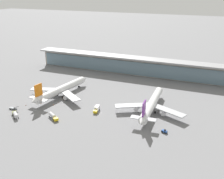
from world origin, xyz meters
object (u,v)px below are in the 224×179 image
Objects in this scene: safety_cone_alpha at (26,105)px; safety_cone_charlie at (41,103)px; service_truck_under_wing_yellow at (53,116)px; service_truck_by_tail_grey at (13,108)px; airliner_left_stand at (61,90)px; service_truck_near_nose_yellow at (97,109)px; service_truck_on_taxiway_blue at (164,131)px; airliner_centre_stand at (151,105)px; service_truck_mid_apron_olive at (15,114)px; safety_cone_bravo at (54,105)px.

safety_cone_alpha is 1.00× the size of safety_cone_charlie.
service_truck_by_tail_grey is at bearing 177.69° from service_truck_under_wing_yellow.
service_truck_near_nose_yellow is at bearing -20.46° from airliner_left_stand.
service_truck_on_taxiway_blue reaches higher than safety_cone_alpha.
safety_cone_charlie is at bearing 40.22° from safety_cone_alpha.
service_truck_under_wing_yellow is 29.71m from service_truck_by_tail_grey.
airliner_centre_stand is at bearing 21.19° from service_truck_near_nose_yellow.
service_truck_mid_apron_olive is 11.57× the size of safety_cone_alpha.
safety_cone_alpha is at bearing 161.57° from service_truck_under_wing_yellow.
safety_cone_bravo is (-10.33, 15.79, -1.39)m from service_truck_under_wing_yellow.
safety_cone_charlie is at bearing -107.92° from airliner_left_stand.
service_truck_on_taxiway_blue is at bearing 10.17° from service_truck_mid_apron_olive.
service_truck_mid_apron_olive is at bearing -148.32° from service_truck_near_nose_yellow.
service_truck_under_wing_yellow reaches higher than safety_cone_charlie.
airliner_left_stand is at bearing 179.57° from airliner_centre_stand.
safety_cone_charlie is (7.18, 6.07, 0.00)m from safety_cone_alpha.
service_truck_by_tail_grey is (-15.50, -29.51, -3.85)m from airliner_left_stand.
safety_cone_alpha is at bearing 67.19° from service_truck_by_tail_grey.
service_truck_near_nose_yellow is at bearing 5.22° from safety_cone_charlie.
airliner_centre_stand is 79.35× the size of safety_cone_bravo.
service_truck_mid_apron_olive reaches higher than safety_cone_bravo.
safety_cone_charlie is (-68.75, -15.34, -4.34)m from airliner_centre_stand.
service_truck_near_nose_yellow is (33.05, -12.33, -2.97)m from airliner_left_stand.
airliner_left_stand is 79.19× the size of safety_cone_bravo.
safety_cone_alpha is at bearing -119.33° from airliner_left_stand.
safety_cone_bravo is at bearing 174.28° from service_truck_on_taxiway_blue.
service_truck_mid_apron_olive is 1.18× the size of service_truck_by_tail_grey.
service_truck_by_tail_grey is at bearing -142.97° from safety_cone_bravo.
airliner_centre_stand is 79.35× the size of safety_cone_charlie.
service_truck_under_wing_yellow reaches higher than safety_cone_bravo.
airliner_left_stand is 37.98m from service_truck_mid_apron_olive.
airliner_centre_stand is 32.93m from service_truck_near_nose_yellow.
safety_cone_bravo is at bearing 23.36° from safety_cone_alpha.
airliner_centre_stand is 8.13× the size of service_truck_by_tail_grey.
airliner_centre_stand reaches higher than service_truck_near_nose_yellow.
service_truck_mid_apron_olive is (-21.37, -6.46, 0.00)m from service_truck_under_wing_yellow.
airliner_centre_stand is 79.01m from safety_cone_alpha.
safety_cone_bravo is at bearing 123.19° from service_truck_under_wing_yellow.
airliner_left_stand is 6.52× the size of service_truck_under_wing_yellow.
airliner_centre_stand reaches higher than safety_cone_bravo.
service_truck_mid_apron_olive is (-40.25, -24.84, 0.02)m from service_truck_near_nose_yellow.
safety_cone_charlie is at bearing 175.53° from service_truck_on_taxiway_blue.
safety_cone_alpha is at bearing -168.10° from service_truck_near_nose_yellow.
service_truck_by_tail_grey is at bearing -160.51° from service_truck_near_nose_yellow.
airliner_centre_stand is 70.57m from safety_cone_charlie.
safety_cone_bravo and safety_cone_charlie have the same top height.
service_truck_near_nose_yellow is 2.30× the size of service_truck_on_taxiway_blue.
airliner_centre_stand is 84.38m from service_truck_by_tail_grey.
service_truck_mid_apron_olive is (-70.83, -36.70, -2.95)m from airliner_centre_stand.
service_truck_by_tail_grey is 9.77× the size of safety_cone_charlie.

